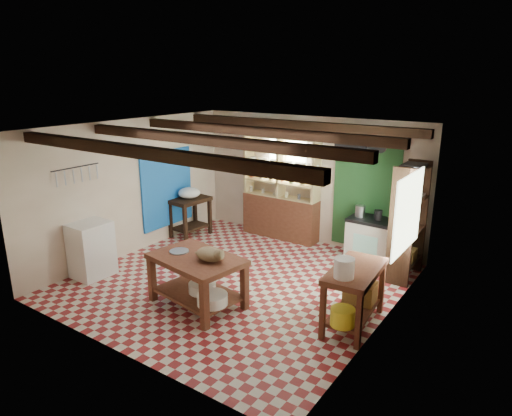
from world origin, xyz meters
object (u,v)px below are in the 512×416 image
Objects in this scene: white_cabinet at (91,250)px; right_counter at (354,297)px; work_table at (197,281)px; cat at (210,254)px; prep_table at (190,217)px; stove at (371,240)px.

right_counter is at bearing 13.43° from white_cabinet.
cat reaches higher than work_table.
cat is (2.45, -2.25, 0.46)m from prep_table.
work_table is at bearing 6.57° from white_cabinet.
stove is at bearing 66.43° from cat.
prep_table is at bearing 156.70° from right_counter.
white_cabinet is at bearing -171.61° from right_counter.
stove is 0.71× the size of right_counter.
prep_table reaches higher than work_table.
work_table is 0.55m from cat.
stove reaches higher than work_table.
work_table is 3.17× the size of cat.
work_table is at bearing -178.69° from cat.
prep_table is 0.71× the size of right_counter.
prep_table reaches higher than stove.
right_counter is (2.19, 0.78, 0.04)m from work_table.
work_table is at bearing -165.04° from right_counter.
white_cabinet is 2.22× the size of cat.
stove is 3.41m from cat.
prep_table is 1.94× the size of cat.
white_cabinet is 0.81× the size of right_counter.
right_counter is at bearing -73.40° from stove.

